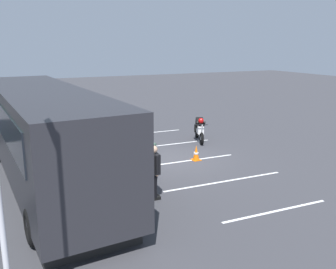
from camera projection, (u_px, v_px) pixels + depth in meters
The scene contains 16 objects.
ground_plane at pixel (169, 159), 15.44m from camera, with size 80.00×80.00×0.00m, color #38383D.
tour_bus at pixel (45, 138), 12.14m from camera, with size 10.86×3.20×3.25m.
spectator_far_left at pixel (154, 168), 11.19m from camera, with size 0.57×0.32×1.70m.
spectator_left at pixel (150, 156), 12.49m from camera, with size 0.57×0.39×1.67m.
spectator_centre at pixel (131, 147), 13.51m from camera, with size 0.57×0.32×1.70m.
spectator_right at pixel (124, 137), 14.63m from camera, with size 0.57×0.31×1.81m.
spectator_far_right at pixel (110, 132), 15.46m from camera, with size 0.58×0.35×1.78m.
parked_motorcycle_silver at pixel (89, 143), 16.06m from camera, with size 2.05×0.58×0.99m.
parked_motorcycle_dark at pixel (122, 172), 12.44m from camera, with size 2.05×0.62×0.99m.
stunt_motorcycle at pixel (199, 129), 18.08m from camera, with size 1.96×0.93×1.23m.
traffic_cone at pixel (196, 153), 15.18m from camera, with size 0.34×0.34×0.63m.
bay_line_a at pixel (276, 211), 10.60m from camera, with size 0.21×3.60×0.01m.
bay_line_b at pixel (225, 181), 12.89m from camera, with size 0.24×4.63×0.01m.
bay_line_c at pixel (189, 161), 15.18m from camera, with size 0.22×4.11×0.01m.
bay_line_d at pixel (162, 145), 17.47m from camera, with size 0.25×4.93×0.01m.
bay_line_e at pixel (142, 134), 19.75m from camera, with size 0.23×4.40×0.01m.
Camera 1 is at (-13.30, 6.40, 4.65)m, focal length 39.70 mm.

